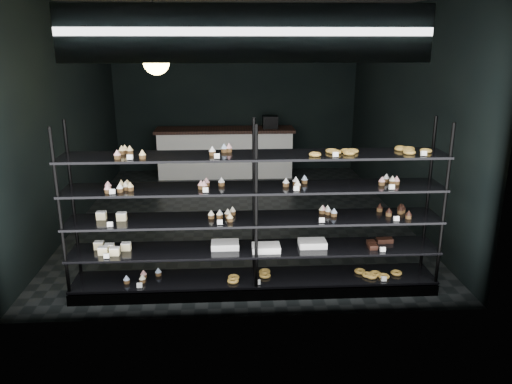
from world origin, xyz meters
TOP-DOWN VIEW (x-y plane):
  - room at (0.00, 0.00)m, footprint 5.01×6.01m
  - display_shelf at (0.08, -2.45)m, footprint 4.00×0.50m
  - signage at (0.00, -2.93)m, footprint 3.30×0.05m
  - pendant_lamp at (-1.00, -1.40)m, footprint 0.31×0.31m
  - service_counter at (-0.22, 2.50)m, footprint 2.78×0.65m

SIDE VIEW (x-z plane):
  - service_counter at x=-0.22m, z-range -0.11..1.12m
  - display_shelf at x=0.08m, z-range -0.33..1.58m
  - room at x=0.00m, z-range 0.00..3.20m
  - pendant_lamp at x=-1.00m, z-range 2.01..2.89m
  - signage at x=0.00m, z-range 2.50..3.00m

